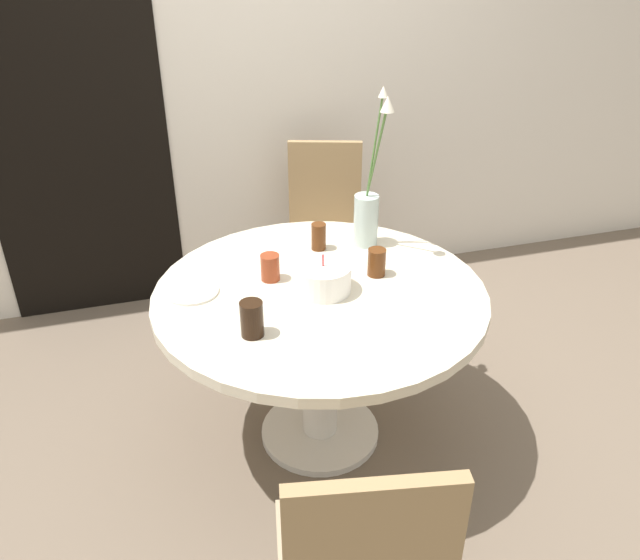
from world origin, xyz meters
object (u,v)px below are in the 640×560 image
object	(u,v)px
chair_right_flank	(324,222)
drink_glass_2	(270,267)
birthday_cake	(323,278)
drink_glass_0	(252,319)
flower_vase	(369,205)
drink_glass_3	(319,237)
side_plate	(192,291)
drink_glass_1	(377,262)

from	to	relation	value
chair_right_flank	drink_glass_2	bearing A→B (deg)	-101.25
birthday_cake	drink_glass_0	bearing A→B (deg)	-145.47
flower_vase	drink_glass_0	distance (m)	0.79
drink_glass_3	side_plate	bearing A→B (deg)	-158.76
side_plate	drink_glass_0	size ratio (longest dim) A/B	1.57
chair_right_flank	drink_glass_0	xyz separation A→B (m)	(-0.61, -1.18, 0.24)
drink_glass_1	birthday_cake	bearing A→B (deg)	-166.22
drink_glass_3	flower_vase	bearing A→B (deg)	-6.41
birthday_cake	drink_glass_0	world-z (taller)	birthday_cake
chair_right_flank	drink_glass_3	distance (m)	0.72
drink_glass_0	drink_glass_2	bearing A→B (deg)	68.29
side_plate	drink_glass_3	distance (m)	0.58
chair_right_flank	side_plate	xyz separation A→B (m)	(-0.76, -0.86, 0.19)
flower_vase	drink_glass_3	distance (m)	0.24
birthday_cake	flower_vase	bearing A→B (deg)	47.12
chair_right_flank	drink_glass_3	bearing A→B (deg)	-91.10
flower_vase	drink_glass_3	world-z (taller)	flower_vase
birthday_cake	side_plate	xyz separation A→B (m)	(-0.46, 0.12, -0.05)
drink_glass_3	chair_right_flank	bearing A→B (deg)	71.00
chair_right_flank	birthday_cake	size ratio (longest dim) A/B	4.48
birthday_cake	drink_glass_1	distance (m)	0.24
drink_glass_0	drink_glass_3	bearing A→B (deg)	54.54
chair_right_flank	drink_glass_2	xyz separation A→B (m)	(-0.47, -0.84, 0.23)
birthday_cake	flower_vase	world-z (taller)	flower_vase
birthday_cake	drink_glass_2	size ratio (longest dim) A/B	2.01
birthday_cake	drink_glass_0	xyz separation A→B (m)	(-0.30, -0.21, 0.01)
chair_right_flank	flower_vase	size ratio (longest dim) A/B	1.41
drink_glass_1	drink_glass_3	distance (m)	0.31
birthday_cake	drink_glass_2	bearing A→B (deg)	140.62
flower_vase	drink_glass_2	bearing A→B (deg)	-159.09
flower_vase	drink_glass_1	xyz separation A→B (m)	(-0.06, -0.25, -0.13)
side_plate	drink_glass_3	size ratio (longest dim) A/B	1.73
birthday_cake	drink_glass_2	world-z (taller)	birthday_cake
drink_glass_2	birthday_cake	bearing A→B (deg)	-39.38
drink_glass_2	drink_glass_3	size ratio (longest dim) A/B	0.92
side_plate	drink_glass_0	world-z (taller)	drink_glass_0
chair_right_flank	birthday_cake	xyz separation A→B (m)	(-0.30, -0.98, 0.23)
drink_glass_2	drink_glass_0	bearing A→B (deg)	-111.71
chair_right_flank	side_plate	world-z (taller)	chair_right_flank
birthday_cake	drink_glass_0	distance (m)	0.37
flower_vase	drink_glass_3	bearing A→B (deg)	173.59
chair_right_flank	side_plate	bearing A→B (deg)	-113.84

